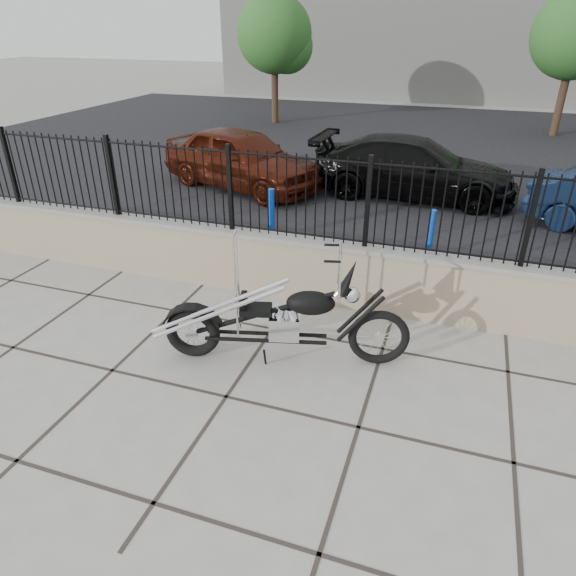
% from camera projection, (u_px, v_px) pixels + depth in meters
% --- Properties ---
extents(ground_plane, '(90.00, 90.00, 0.00)m').
position_uv_depth(ground_plane, '(226.00, 397.00, 5.73)').
color(ground_plane, '#99968E').
rests_on(ground_plane, ground).
extents(parking_lot, '(30.00, 30.00, 0.00)m').
position_uv_depth(parking_lot, '(393.00, 152.00, 16.20)').
color(parking_lot, black).
rests_on(parking_lot, ground).
extents(retaining_wall, '(14.00, 0.36, 0.96)m').
position_uv_depth(retaining_wall, '(296.00, 267.00, 7.60)').
color(retaining_wall, gray).
rests_on(retaining_wall, ground_plane).
extents(iron_fence, '(14.00, 0.08, 1.20)m').
position_uv_depth(iron_fence, '(296.00, 197.00, 7.09)').
color(iron_fence, black).
rests_on(iron_fence, retaining_wall).
extents(background_building, '(22.00, 6.00, 8.00)m').
position_uv_depth(background_building, '(442.00, 12.00, 26.05)').
color(background_building, beige).
rests_on(background_building, ground_plane).
extents(chopper_motorcycle, '(2.85, 1.19, 1.69)m').
position_uv_depth(chopper_motorcycle, '(280.00, 299.00, 5.97)').
color(chopper_motorcycle, black).
rests_on(chopper_motorcycle, ground_plane).
extents(car_red, '(4.57, 3.03, 1.45)m').
position_uv_depth(car_red, '(241.00, 158.00, 12.49)').
color(car_red, '#451509').
rests_on(car_red, parking_lot).
extents(car_black, '(4.73, 2.08, 1.35)m').
position_uv_depth(car_black, '(413.00, 168.00, 11.86)').
color(car_black, black).
rests_on(car_black, parking_lot).
extents(bollard_a, '(0.14, 0.14, 0.97)m').
position_uv_depth(bollard_a, '(272.00, 214.00, 9.62)').
color(bollard_a, '#0B30B3').
rests_on(bollard_a, ground_plane).
extents(bollard_b, '(0.12, 0.12, 0.89)m').
position_uv_depth(bollard_b, '(430.00, 235.00, 8.83)').
color(bollard_b, '#0D3AC3').
rests_on(bollard_b, ground_plane).
extents(tree_left, '(2.83, 2.83, 4.78)m').
position_uv_depth(tree_left, '(274.00, 30.00, 19.23)').
color(tree_left, '#382619').
rests_on(tree_left, ground_plane).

